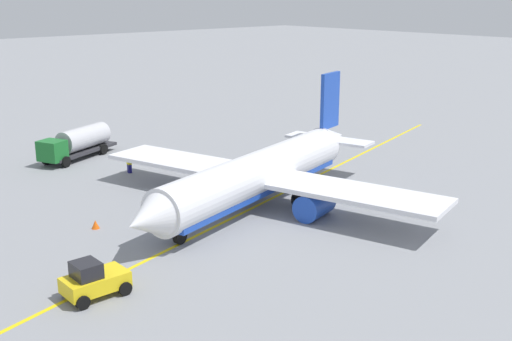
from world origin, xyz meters
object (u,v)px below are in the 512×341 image
(airplane, at_px, (260,175))
(fuel_tanker, at_px, (77,142))
(pushback_tug, at_px, (93,280))
(refueling_worker, at_px, (129,164))
(safety_cone_nose, at_px, (95,224))

(airplane, distance_m, fuel_tanker, 23.92)
(pushback_tug, bearing_deg, refueling_worker, -125.63)
(airplane, distance_m, refueling_worker, 15.64)
(refueling_worker, bearing_deg, safety_cone_nose, 49.26)
(pushback_tug, relative_size, refueling_worker, 2.13)
(airplane, xyz_separation_m, safety_cone_nose, (12.58, -4.00, -2.22))
(safety_cone_nose, bearing_deg, airplane, 162.35)
(airplane, height_order, safety_cone_nose, airplane)
(refueling_worker, height_order, safety_cone_nose, refueling_worker)
(airplane, relative_size, pushback_tug, 8.36)
(airplane, relative_size, safety_cone_nose, 46.82)
(airplane, distance_m, pushback_tug, 18.86)
(fuel_tanker, relative_size, safety_cone_nose, 14.97)
(refueling_worker, bearing_deg, airplane, 100.63)
(fuel_tanker, relative_size, refueling_worker, 5.69)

